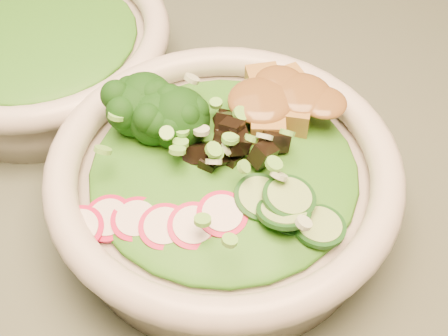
{
  "coord_description": "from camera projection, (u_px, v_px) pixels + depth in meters",
  "views": [
    {
      "loc": [
        -0.13,
        -0.18,
        1.14
      ],
      "look_at": [
        -0.12,
        0.11,
        0.81
      ],
      "focal_mm": 50.0,
      "sensor_mm": 36.0,
      "label": 1
    }
  ],
  "objects": [
    {
      "name": "peanut_sauce",
      "position": [
        279.0,
        100.0,
        0.45
      ],
      "size": [
        0.07,
        0.05,
        0.02
      ],
      "primitive_type": "ellipsoid",
      "color": "brown",
      "rests_on": "tofu_cubes"
    },
    {
      "name": "scallion_garnish",
      "position": [
        224.0,
        146.0,
        0.42
      ],
      "size": [
        0.18,
        0.18,
        0.02
      ],
      "primitive_type": null,
      "color": "#69BD42",
      "rests_on": "salad_bowl"
    },
    {
      "name": "broccoli_florets",
      "position": [
        161.0,
        115.0,
        0.45
      ],
      "size": [
        0.08,
        0.08,
        0.04
      ],
      "primitive_type": null,
      "rotation": [
        0.0,
        0.0,
        -0.17
      ],
      "color": "black",
      "rests_on": "salad_bowl"
    },
    {
      "name": "salad_bowl",
      "position": [
        224.0,
        185.0,
        0.45
      ],
      "size": [
        0.25,
        0.25,
        0.07
      ],
      "rotation": [
        0.0,
        0.0,
        -0.17
      ],
      "color": "beige",
      "rests_on": "dining_table"
    },
    {
      "name": "side_bowl",
      "position": [
        39.0,
        50.0,
        0.56
      ],
      "size": [
        0.24,
        0.24,
        0.06
      ],
      "rotation": [
        0.0,
        0.0,
        0.21
      ],
      "color": "beige",
      "rests_on": "dining_table"
    },
    {
      "name": "side_lettuce",
      "position": [
        34.0,
        33.0,
        0.54
      ],
      "size": [
        0.16,
        0.16,
        0.02
      ],
      "primitive_type": "ellipsoid",
      "color": "#205512",
      "rests_on": "side_bowl"
    },
    {
      "name": "radish_slices",
      "position": [
        165.0,
        221.0,
        0.4
      ],
      "size": [
        0.11,
        0.05,
        0.02
      ],
      "primitive_type": null,
      "rotation": [
        0.0,
        0.0,
        -0.17
      ],
      "color": "#B10D3A",
      "rests_on": "salad_bowl"
    },
    {
      "name": "mushroom_heap",
      "position": [
        235.0,
        146.0,
        0.43
      ],
      "size": [
        0.08,
        0.08,
        0.04
      ],
      "primitive_type": null,
      "rotation": [
        0.0,
        0.0,
        -0.17
      ],
      "color": "black",
      "rests_on": "salad_bowl"
    },
    {
      "name": "cucumber_slices",
      "position": [
        294.0,
        204.0,
        0.4
      ],
      "size": [
        0.08,
        0.08,
        0.03
      ],
      "primitive_type": null,
      "rotation": [
        0.0,
        0.0,
        -0.17
      ],
      "color": "#9DCB70",
      "rests_on": "salad_bowl"
    },
    {
      "name": "tofu_cubes",
      "position": [
        278.0,
        112.0,
        0.46
      ],
      "size": [
        0.09,
        0.07,
        0.03
      ],
      "primitive_type": null,
      "rotation": [
        0.0,
        0.0,
        -0.17
      ],
      "color": "olive",
      "rests_on": "salad_bowl"
    },
    {
      "name": "lettuce_bed",
      "position": [
        224.0,
        167.0,
        0.44
      ],
      "size": [
        0.19,
        0.19,
        0.02
      ],
      "primitive_type": "ellipsoid",
      "color": "#205512",
      "rests_on": "salad_bowl"
    }
  ]
}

